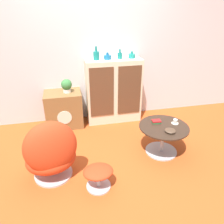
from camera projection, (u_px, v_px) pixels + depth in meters
ground_plane at (107, 166)px, 2.88m from camera, size 12.00×12.00×0.00m
wall_back at (89, 45)px, 3.59m from camera, size 6.40×0.06×2.60m
sideboard at (113, 91)px, 3.81m from camera, size 0.94×0.38×1.11m
tv_console at (64, 109)px, 3.72m from camera, size 0.60×0.45×0.61m
egg_chair at (51, 153)px, 2.53m from camera, size 0.71×0.67×0.81m
ottoman at (98, 174)px, 2.47m from camera, size 0.34×0.29×0.27m
coffee_table at (163, 135)px, 3.03m from camera, size 0.68×0.68×0.42m
vase_leftmost at (96, 55)px, 3.48m from camera, size 0.09×0.09×0.21m
vase_inner_left at (107, 57)px, 3.53m from camera, size 0.12×0.12×0.11m
vase_inner_right at (120, 55)px, 3.56m from camera, size 0.08×0.08×0.15m
vase_rightmost at (132, 56)px, 3.61m from camera, size 0.11×0.11×0.11m
potted_plant at (67, 85)px, 3.55m from camera, size 0.17×0.17×0.22m
teacup at (175, 122)px, 3.03m from camera, size 0.10×0.10×0.06m
book_stack at (156, 122)px, 3.04m from camera, size 0.12×0.09×0.04m
bowl at (170, 131)px, 2.83m from camera, size 0.14×0.14×0.04m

